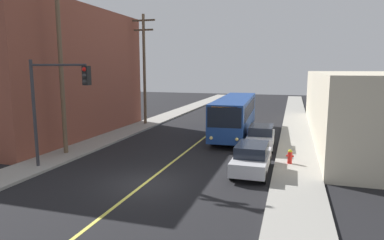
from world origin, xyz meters
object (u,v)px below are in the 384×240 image
traffic_signal_left_corner (56,94)px  fire_hydrant (290,156)px  city_bus (235,114)px  parked_car_silver (252,158)px  parked_car_white (261,136)px  utility_pole_near (60,53)px  utility_pole_mid (144,65)px

traffic_signal_left_corner → fire_hydrant: traffic_signal_left_corner is taller
traffic_signal_left_corner → fire_hydrant: 13.64m
city_bus → parked_car_silver: city_bus is taller
parked_car_silver → fire_hydrant: parked_car_silver is taller
city_bus → traffic_signal_left_corner: (-7.61, -12.93, 2.49)m
parked_car_silver → traffic_signal_left_corner: traffic_signal_left_corner is taller
city_bus → parked_car_white: city_bus is taller
parked_car_silver → traffic_signal_left_corner: bearing=-165.2°
utility_pole_near → fire_hydrant: utility_pole_near is taller
utility_pole_near → fire_hydrant: bearing=6.6°
traffic_signal_left_corner → fire_hydrant: size_ratio=7.14×
utility_pole_near → utility_pole_mid: utility_pole_near is taller
city_bus → utility_pole_mid: 10.73m
fire_hydrant → utility_pole_mid: bearing=142.8°
parked_car_silver → traffic_signal_left_corner: (-10.28, -2.71, 3.46)m
parked_car_silver → traffic_signal_left_corner: size_ratio=0.74×
city_bus → parked_car_white: size_ratio=2.75×
utility_pole_near → fire_hydrant: (14.22, 1.64, -6.07)m
city_bus → fire_hydrant: (4.65, -8.25, -1.23)m
city_bus → traffic_signal_left_corner: traffic_signal_left_corner is taller
parked_car_white → utility_pole_near: size_ratio=0.37×
city_bus → traffic_signal_left_corner: size_ratio=2.04×
city_bus → utility_pole_mid: utility_pole_mid is taller
utility_pole_near → fire_hydrant: 15.55m
parked_car_white → utility_pole_mid: bearing=151.3°
traffic_signal_left_corner → parked_car_silver: bearing=14.8°
parked_car_silver → utility_pole_mid: size_ratio=0.41×
parked_car_silver → utility_pole_mid: utility_pole_mid is taller
city_bus → utility_pole_near: size_ratio=1.02×
parked_car_white → traffic_signal_left_corner: size_ratio=0.74×
parked_car_white → utility_pole_mid: utility_pole_mid is taller
parked_car_white → fire_hydrant: 4.62m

